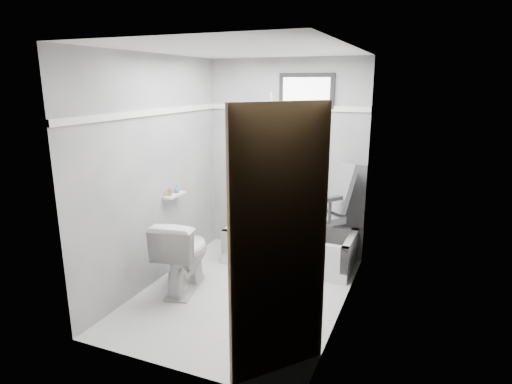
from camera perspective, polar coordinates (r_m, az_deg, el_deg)
The scene contains 19 objects.
floor at distance 4.54m, azimuth -1.73°, elevation -13.36°, with size 2.60×2.60×0.00m, color silver.
ceiling at distance 4.03m, azimuth -2.01°, elevation 18.46°, with size 2.60×2.60×0.00m, color silver.
wall_back at distance 5.31m, azimuth 3.93°, elevation 4.46°, with size 2.00×0.02×2.40m, color slate.
wall_front at distance 3.03m, azimuth -12.05°, elevation -3.55°, with size 2.00×0.02×2.40m, color slate.
wall_left at distance 4.61m, azimuth -13.27°, elevation 2.59°, with size 0.02×2.60×2.40m, color slate.
wall_right at distance 3.83m, azimuth 11.91°, elevation 0.26°, with size 0.02×2.60×2.40m, color slate.
bathtub at distance 5.18m, azimuth 4.57°, elevation -7.22°, with size 1.50×0.70×0.42m, color silver, non-canonical shape.
office_chair at distance 4.98m, azimuth 7.65°, elevation -2.43°, with size 0.65×0.65×1.13m, color slate, non-canonical shape.
toilet at distance 4.55m, azimuth -9.65°, elevation -8.14°, with size 0.44×0.79×0.77m, color silver.
door at distance 2.71m, azimuth 6.07°, elevation -9.98°, with size 0.78×0.78×2.00m, color #51381E, non-canonical shape.
window at distance 5.14m, azimuth 6.75°, elevation 13.27°, with size 0.66×0.04×0.40m, color black, non-canonical shape.
backerboard at distance 5.31m, azimuth 6.38°, elevation -0.00°, with size 1.50×0.02×0.78m, color #4C4C4F.
trim_back at distance 5.22m, azimuth 4.01°, elevation 11.15°, with size 2.00×0.02×0.06m, color white.
trim_left at distance 4.52m, azimuth -13.59°, elevation 10.28°, with size 0.02×2.60×0.06m, color white.
pole at distance 5.12m, azimuth 2.76°, elevation 2.41°, with size 0.02×0.02×1.95m, color silver.
shelf at distance 4.83m, azimuth -10.77°, elevation -0.40°, with size 0.10×0.32×0.03m, color silver.
soap_bottle_a at distance 4.76m, azimuth -11.43°, elevation 0.14°, with size 0.04×0.04×0.10m, color olive.
soap_bottle_b at distance 4.87m, azimuth -10.51°, elevation 0.45°, with size 0.06×0.06×0.08m, color slate.
faucet at distance 5.50m, azimuth 1.74°, elevation -2.13°, with size 0.26×0.10×0.16m, color silver, non-canonical shape.
Camera 1 is at (1.66, -3.66, 2.12)m, focal length 30.00 mm.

